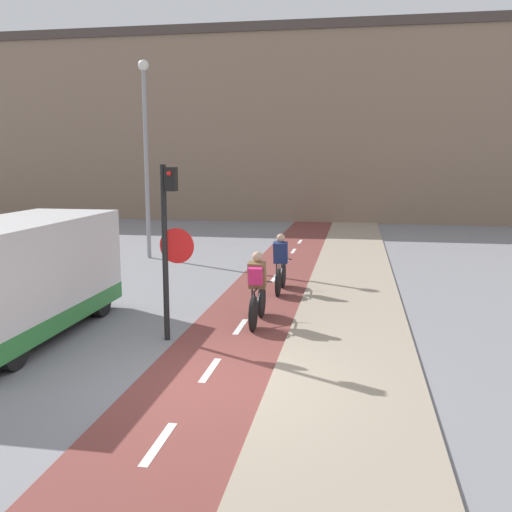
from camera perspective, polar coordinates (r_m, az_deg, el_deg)
name	(u,v)px	position (r m, az deg, el deg)	size (l,w,h in m)	color
ground_plane	(202,383)	(9.17, -5.40, -12.51)	(120.00, 120.00, 0.00)	gray
bike_lane	(202,382)	(9.18, -5.38, -12.43)	(2.07, 60.00, 0.02)	brown
sidewalk_strip	(347,391)	(8.87, 9.06, -13.22)	(2.40, 60.00, 0.05)	gray
building_row_background	(318,126)	(33.95, 6.26, 12.80)	(60.00, 5.20, 10.65)	#89705B
traffic_light_pole	(169,234)	(10.82, -8.73, 2.21)	(0.67, 0.26, 3.36)	black
street_lamp_far	(146,139)	(20.28, -10.98, 11.39)	(0.36, 0.36, 6.74)	gray
cyclist_near	(257,291)	(11.97, 0.13, -3.49)	(0.46, 1.76, 1.56)	black
cyclist_far	(281,267)	(14.89, 2.48, -1.07)	(0.46, 1.71, 1.55)	black
van	(18,280)	(11.99, -22.72, -2.25)	(2.04, 5.13, 2.30)	silver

